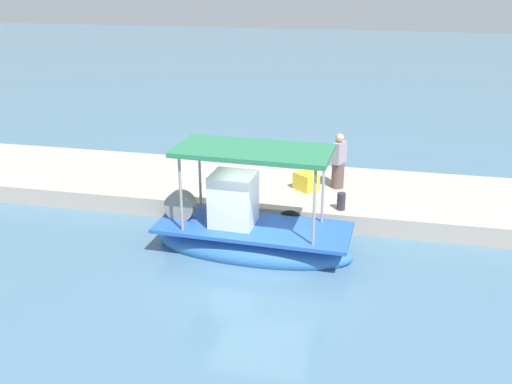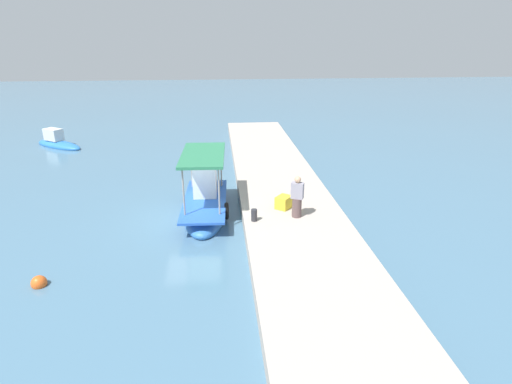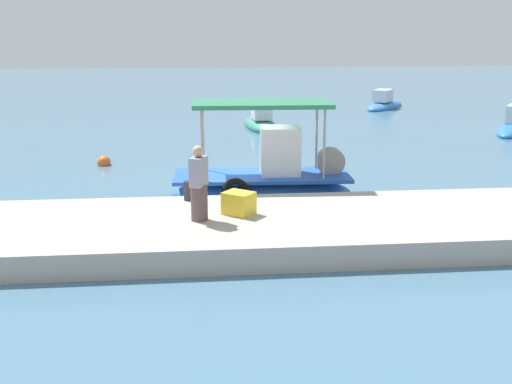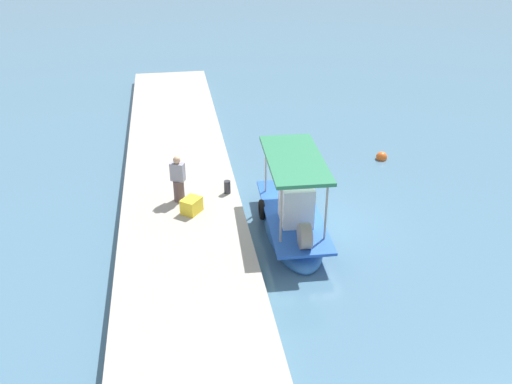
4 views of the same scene
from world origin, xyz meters
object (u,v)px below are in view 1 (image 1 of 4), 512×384
at_px(main_fishing_boat, 250,233).
at_px(fisherman_near_bollard, 338,163).
at_px(mooring_bollard, 341,201).
at_px(cargo_crate, 306,181).

height_order(main_fishing_boat, fisherman_near_bollard, main_fishing_boat).
distance_m(fisherman_near_bollard, mooring_bollard, 1.85).
xyz_separation_m(mooring_bollard, cargo_crate, (1.18, -1.37, 0.02)).
height_order(main_fishing_boat, cargo_crate, main_fishing_boat).
distance_m(main_fishing_boat, cargo_crate, 3.51).
height_order(fisherman_near_bollard, mooring_bollard, fisherman_near_bollard).
bearing_deg(fisherman_near_bollard, cargo_crate, 22.62).
bearing_deg(main_fishing_boat, cargo_crate, -106.71).
xyz_separation_m(fisherman_near_bollard, mooring_bollard, (-0.25, 1.76, -0.54)).
bearing_deg(mooring_bollard, fisherman_near_bollard, -81.82).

